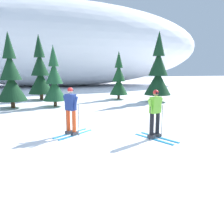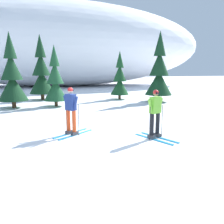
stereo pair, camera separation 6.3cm
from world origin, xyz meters
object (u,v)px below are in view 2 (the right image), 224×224
skier_lime_jacket (155,113)px  pine_tree_left (12,77)px  skier_navy_jacket (71,110)px  pine_tree_far_right (159,73)px  pine_tree_center_left (41,73)px  pine_tree_right (120,79)px  pine_tree_center_right (55,81)px

skier_lime_jacket → pine_tree_left: pine_tree_left is taller
skier_navy_jacket → skier_lime_jacket: bearing=-20.5°
skier_lime_jacket → pine_tree_far_right: size_ratio=0.34×
skier_lime_jacket → pine_tree_center_left: bearing=111.7°
skier_navy_jacket → pine_tree_left: size_ratio=0.38×
pine_tree_center_left → skier_lime_jacket: bearing=-68.3°
pine_tree_center_left → pine_tree_right: pine_tree_center_left is taller
skier_lime_jacket → pine_tree_right: size_ratio=0.46×
skier_navy_jacket → pine_tree_left: bearing=115.0°
skier_navy_jacket → pine_tree_center_right: bearing=95.4°
skier_navy_jacket → pine_tree_center_left: (-1.82, 10.98, 1.22)m
skier_navy_jacket → pine_tree_left: (-3.38, 7.24, 1.05)m
skier_navy_jacket → skier_lime_jacket: size_ratio=1.03×
pine_tree_center_left → pine_tree_center_right: pine_tree_center_left is taller
pine_tree_center_right → pine_tree_far_right: size_ratio=0.77×
pine_tree_left → pine_tree_right: bearing=19.0°
pine_tree_left → pine_tree_center_right: bearing=0.6°
pine_tree_center_right → pine_tree_far_right: 7.80m
pine_tree_far_right → pine_tree_center_right: bearing=-175.2°
pine_tree_far_right → pine_tree_right: bearing=142.0°
pine_tree_right → pine_tree_far_right: size_ratio=0.74×
pine_tree_center_right → pine_tree_right: bearing=27.4°
skier_lime_jacket → pine_tree_center_right: 9.18m
pine_tree_center_left → pine_tree_center_right: 3.91m
skier_navy_jacket → pine_tree_right: size_ratio=0.47×
pine_tree_center_left → pine_tree_far_right: size_ratio=0.98×
skier_navy_jacket → pine_tree_center_right: size_ratio=0.45×
skier_lime_jacket → pine_tree_far_right: pine_tree_far_right is taller
pine_tree_left → pine_tree_far_right: bearing=3.7°
skier_lime_jacket → pine_tree_right: 11.18m
pine_tree_center_right → pine_tree_right: pine_tree_center_right is taller
pine_tree_left → pine_tree_center_right: size_ratio=1.18×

